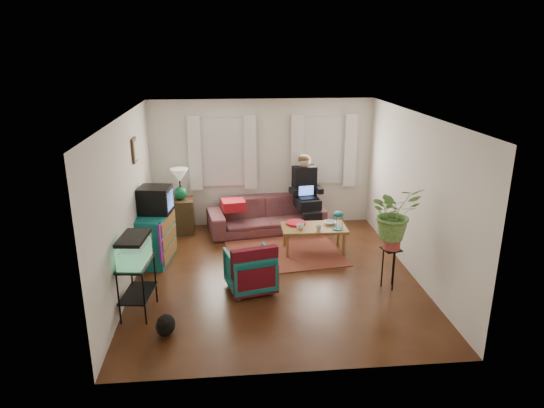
{
  "coord_description": "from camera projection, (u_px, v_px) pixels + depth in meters",
  "views": [
    {
      "loc": [
        -0.72,
        -7.15,
        3.55
      ],
      "look_at": [
        0.0,
        0.4,
        1.1
      ],
      "focal_mm": 32.0,
      "sensor_mm": 36.0,
      "label": 1
    }
  ],
  "objects": [
    {
      "name": "black_cat",
      "position": [
        165.0,
        323.0,
        6.25
      ],
      "size": [
        0.3,
        0.41,
        0.32
      ],
      "primitive_type": "ellipsoid",
      "rotation": [
        0.0,
        0.0,
        -0.14
      ],
      "color": "black",
      "rests_on": "floor"
    },
    {
      "name": "window_right",
      "position": [
        323.0,
        150.0,
        9.92
      ],
      "size": [
        1.08,
        0.04,
        1.38
      ],
      "primitive_type": "cube",
      "color": "white",
      "rests_on": "wall_back"
    },
    {
      "name": "side_table",
      "position": [
        182.0,
        216.0,
        9.69
      ],
      "size": [
        0.49,
        0.49,
        0.69
      ],
      "primitive_type": "cube",
      "rotation": [
        0.0,
        0.0,
        0.03
      ],
      "color": "#372414",
      "rests_on": "floor"
    },
    {
      "name": "floor",
      "position": [
        274.0,
        275.0,
        7.93
      ],
      "size": [
        4.5,
        5.0,
        0.01
      ],
      "primitive_type": "cube",
      "color": "#4F2B14",
      "rests_on": "ground"
    },
    {
      "name": "window_left",
      "position": [
        223.0,
        152.0,
        9.73
      ],
      "size": [
        1.08,
        0.04,
        1.38
      ],
      "primitive_type": "cube",
      "color": "white",
      "rests_on": "wall_back"
    },
    {
      "name": "armchair",
      "position": [
        250.0,
        268.0,
        7.38
      ],
      "size": [
        0.81,
        0.78,
        0.69
      ],
      "primitive_type": "imported",
      "rotation": [
        0.0,
        0.0,
        3.38
      ],
      "color": "#12546E",
      "rests_on": "floor"
    },
    {
      "name": "serape_throw",
      "position": [
        255.0,
        267.0,
        7.09
      ],
      "size": [
        0.72,
        0.32,
        0.57
      ],
      "primitive_type": "cube",
      "rotation": [
        0.0,
        0.0,
        0.24
      ],
      "color": "#9E0A0A",
      "rests_on": "armchair"
    },
    {
      "name": "aquarium",
      "position": [
        134.0,
        249.0,
        6.52
      ],
      "size": [
        0.41,
        0.66,
        0.4
      ],
      "primitive_type": "cube",
      "rotation": [
        0.0,
        0.0,
        -0.11
      ],
      "color": "#7FD899",
      "rests_on": "aquarium_stand"
    },
    {
      "name": "cup_a",
      "position": [
        300.0,
        226.0,
        8.59
      ],
      "size": [
        0.13,
        0.13,
        0.1
      ],
      "primitive_type": "imported",
      "rotation": [
        0.0,
        0.0,
        -0.02
      ],
      "color": "white",
      "rests_on": "coffee_table"
    },
    {
      "name": "cup_b",
      "position": [
        319.0,
        228.0,
        8.54
      ],
      "size": [
        0.11,
        0.11,
        0.1
      ],
      "primitive_type": "imported",
      "rotation": [
        0.0,
        0.0,
        -0.02
      ],
      "color": "beige",
      "rests_on": "coffee_table"
    },
    {
      "name": "aquarium_stand",
      "position": [
        138.0,
        288.0,
        6.7
      ],
      "size": [
        0.46,
        0.72,
        0.76
      ],
      "primitive_type": "cube",
      "rotation": [
        0.0,
        0.0,
        -0.11
      ],
      "color": "black",
      "rests_on": "floor"
    },
    {
      "name": "snack_tray",
      "position": [
        295.0,
        223.0,
        8.85
      ],
      "size": [
        0.36,
        0.36,
        0.04
      ],
      "primitive_type": "cylinder",
      "rotation": [
        0.0,
        0.0,
        -0.02
      ],
      "color": "#B21414",
      "rests_on": "coffee_table"
    },
    {
      "name": "plant_stand",
      "position": [
        390.0,
        268.0,
        7.44
      ],
      "size": [
        0.33,
        0.33,
        0.65
      ],
      "primitive_type": "cube",
      "rotation": [
        0.0,
        0.0,
        0.24
      ],
      "color": "black",
      "rests_on": "floor"
    },
    {
      "name": "coffee_table",
      "position": [
        314.0,
        239.0,
        8.8
      ],
      "size": [
        1.17,
        0.65,
        0.48
      ],
      "primitive_type": "cube",
      "rotation": [
        0.0,
        0.0,
        -0.02
      ],
      "color": "brown",
      "rests_on": "floor"
    },
    {
      "name": "curtains_left",
      "position": [
        223.0,
        153.0,
        9.66
      ],
      "size": [
        1.36,
        0.06,
        1.5
      ],
      "primitive_type": "cube",
      "color": "white",
      "rests_on": "wall_back"
    },
    {
      "name": "ceiling",
      "position": [
        275.0,
        116.0,
        7.13
      ],
      "size": [
        4.5,
        5.0,
        0.01
      ],
      "primitive_type": "cube",
      "color": "white",
      "rests_on": "wall_back"
    },
    {
      "name": "potted_plant",
      "position": [
        394.0,
        221.0,
        7.2
      ],
      "size": [
        0.87,
        0.8,
        0.82
      ],
      "primitive_type": "imported",
      "rotation": [
        0.0,
        0.0,
        0.24
      ],
      "color": "#599947",
      "rests_on": "plant_stand"
    },
    {
      "name": "sofa",
      "position": [
        266.0,
        210.0,
        9.74
      ],
      "size": [
        2.41,
        1.25,
        0.9
      ],
      "primitive_type": "imported",
      "rotation": [
        0.0,
        0.0,
        0.15
      ],
      "color": "brown",
      "rests_on": "floor"
    },
    {
      "name": "area_rug",
      "position": [
        285.0,
        253.0,
        8.78
      ],
      "size": [
        2.2,
        1.85,
        0.01
      ],
      "primitive_type": "cube",
      "rotation": [
        0.0,
        0.0,
        0.13
      ],
      "color": "brown",
      "rests_on": "floor"
    },
    {
      "name": "bowl",
      "position": [
        330.0,
        223.0,
        8.84
      ],
      "size": [
        0.23,
        0.23,
        0.06
      ],
      "primitive_type": "imported",
      "rotation": [
        0.0,
        0.0,
        -0.02
      ],
      "color": "white",
      "rests_on": "coffee_table"
    },
    {
      "name": "crt_tv",
      "position": [
        155.0,
        200.0,
        8.26
      ],
      "size": [
        0.59,
        0.55,
        0.46
      ],
      "primitive_type": "cube",
      "rotation": [
        0.0,
        0.0,
        -0.15
      ],
      "color": "black",
      "rests_on": "dresser"
    },
    {
      "name": "wall_back",
      "position": [
        262.0,
        163.0,
        9.9
      ],
      "size": [
        4.5,
        0.01,
        2.6
      ],
      "primitive_type": "cube",
      "color": "silver",
      "rests_on": "floor"
    },
    {
      "name": "wall_left",
      "position": [
        127.0,
        204.0,
        7.33
      ],
      "size": [
        0.01,
        5.0,
        2.6
      ],
      "primitive_type": "cube",
      "color": "silver",
      "rests_on": "floor"
    },
    {
      "name": "picture_frame",
      "position": [
        135.0,
        150.0,
        7.94
      ],
      "size": [
        0.04,
        0.32,
        0.4
      ],
      "primitive_type": "cube",
      "color": "#3D2616",
      "rests_on": "wall_left"
    },
    {
      "name": "seated_person",
      "position": [
        306.0,
        195.0,
        9.86
      ],
      "size": [
        0.68,
        0.79,
        1.37
      ],
      "primitive_type": null,
      "rotation": [
        0.0,
        0.0,
        0.15
      ],
      "color": "black",
      "rests_on": "sofa"
    },
    {
      "name": "curtains_right",
      "position": [
        324.0,
        151.0,
        9.84
      ],
      "size": [
        1.36,
        0.06,
        1.5
      ],
      "primitive_type": "cube",
      "color": "white",
      "rests_on": "wall_back"
    },
    {
      "name": "wall_front",
      "position": [
        298.0,
        269.0,
        5.16
      ],
      "size": [
        4.5,
        0.01,
        2.6
      ],
      "primitive_type": "cube",
      "color": "silver",
      "rests_on": "floor"
    },
    {
      "name": "birdcage",
      "position": [
        338.0,
        220.0,
        8.55
      ],
      "size": [
        0.19,
        0.19,
        0.34
      ],
      "primitive_type": null,
      "rotation": [
        0.0,
        0.0,
        -0.02
      ],
      "color": "#115B6B",
      "rests_on": "coffee_table"
    },
    {
      "name": "wall_right",
      "position": [
        414.0,
        196.0,
        7.74
      ],
      "size": [
        0.01,
        5.0,
        2.6
      ],
      "primitive_type": "cube",
      "color": "silver",
      "rests_on": "floor"
    },
    {
      "name": "table_lamp",
      "position": [
        180.0,
        185.0,
        9.49
      ],
      "size": [
        0.37,
        0.37,
        0.63
      ],
      "primitive_type": null,
      "rotation": [
        0.0,
        0.0,
        0.03
      ],
      "color": "white",
      "rests_on": "side_table"
    },
    {
      "name": "dresser",
      "position": [
        155.0,
        237.0,
        8.37
      ],
      "size": [
        0.61,
        1.01,
        0.85
      ],
      "primitive_type": "cube",
      "rotation": [
        0.0,
        0.0,
        -0.15
      ],
      "color": "#136673",
      "rests_on": "floor"
    }
  ]
}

